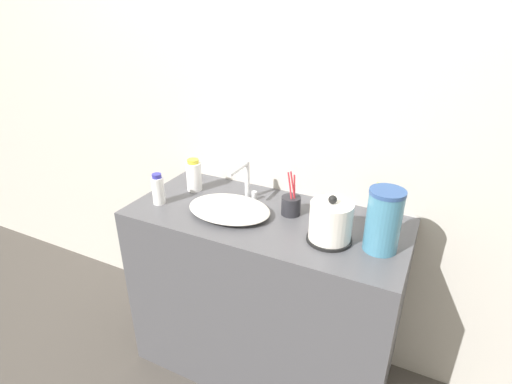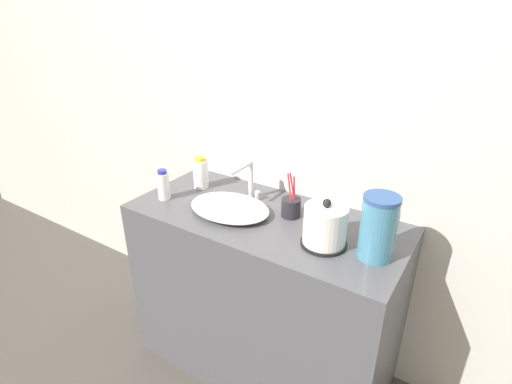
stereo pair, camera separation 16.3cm
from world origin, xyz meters
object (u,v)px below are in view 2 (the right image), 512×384
object	(u,v)px
faucet	(249,179)
mouthwash_bottle	(201,173)
toothbrush_cup	(291,207)
electric_kettle	(325,228)
lotion_bottle	(377,211)
water_pitcher	(378,228)
shampoo_bottle	(163,185)

from	to	relation	value
faucet	mouthwash_bottle	bearing A→B (deg)	-178.48
toothbrush_cup	mouthwash_bottle	bearing A→B (deg)	177.51
faucet	electric_kettle	bearing A→B (deg)	-19.79
faucet	lotion_bottle	bearing A→B (deg)	9.29
faucet	toothbrush_cup	xyz separation A→B (m)	(0.23, -0.03, -0.06)
faucet	mouthwash_bottle	size ratio (longest dim) A/B	1.17
lotion_bottle	water_pitcher	xyz separation A→B (m)	(0.07, -0.22, 0.05)
faucet	electric_kettle	xyz separation A→B (m)	(0.43, -0.16, -0.03)
faucet	toothbrush_cup	size ratio (longest dim) A/B	0.89
lotion_bottle	mouthwash_bottle	distance (m)	0.82
faucet	shampoo_bottle	size ratio (longest dim) A/B	1.28
mouthwash_bottle	shampoo_bottle	bearing A→B (deg)	-107.78
faucet	mouthwash_bottle	world-z (taller)	faucet
mouthwash_bottle	lotion_bottle	bearing A→B (deg)	6.75
lotion_bottle	mouthwash_bottle	world-z (taller)	lotion_bottle
electric_kettle	lotion_bottle	distance (m)	0.27
faucet	lotion_bottle	xyz separation A→B (m)	(0.54, 0.09, -0.04)
electric_kettle	water_pitcher	bearing A→B (deg)	8.01
mouthwash_bottle	water_pitcher	xyz separation A→B (m)	(0.88, -0.12, 0.04)
mouthwash_bottle	water_pitcher	distance (m)	0.89
lotion_bottle	shampoo_bottle	distance (m)	0.92
lotion_bottle	mouthwash_bottle	xyz separation A→B (m)	(-0.81, -0.10, 0.01)
electric_kettle	shampoo_bottle	xyz separation A→B (m)	(-0.76, -0.04, -0.01)
toothbrush_cup	shampoo_bottle	bearing A→B (deg)	-163.51
lotion_bottle	water_pitcher	world-z (taller)	water_pitcher
faucet	mouthwash_bottle	xyz separation A→B (m)	(-0.27, -0.01, -0.03)
toothbrush_cup	shampoo_bottle	xyz separation A→B (m)	(-0.55, -0.16, 0.02)
shampoo_bottle	toothbrush_cup	bearing A→B (deg)	16.49
toothbrush_cup	mouthwash_bottle	distance (m)	0.50
mouthwash_bottle	water_pitcher	world-z (taller)	water_pitcher
faucet	electric_kettle	size ratio (longest dim) A/B	0.96
toothbrush_cup	water_pitcher	world-z (taller)	water_pitcher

